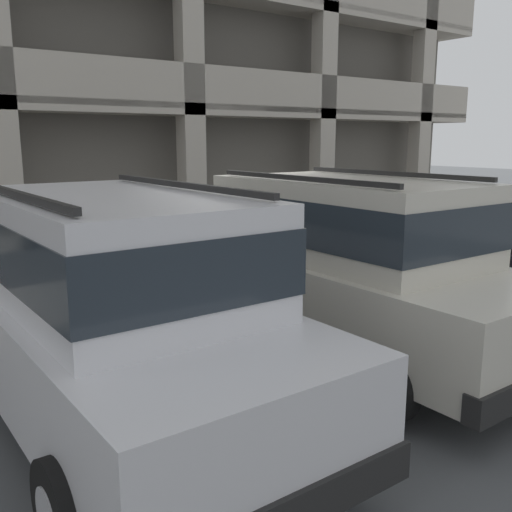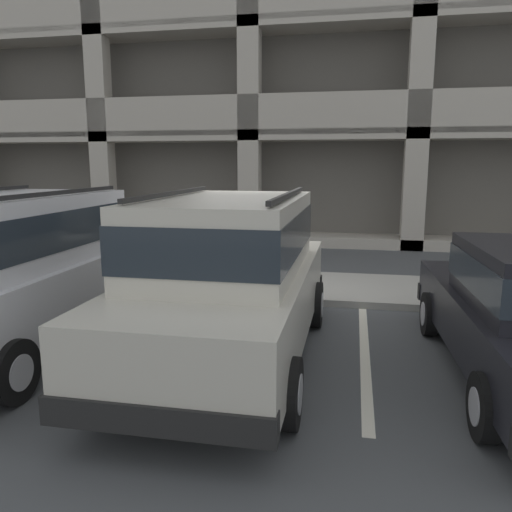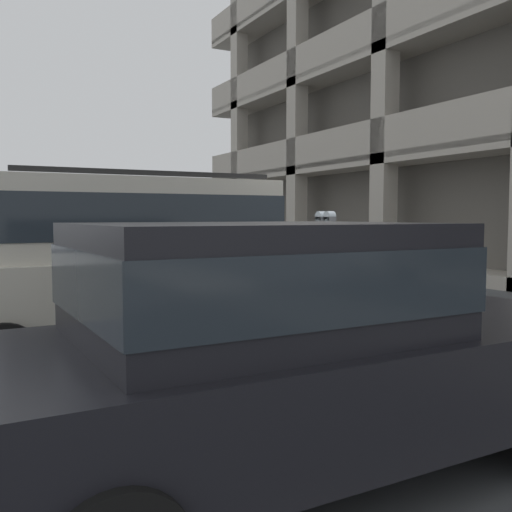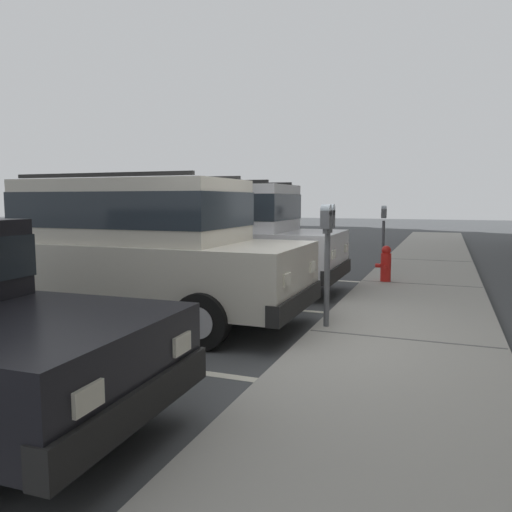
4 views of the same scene
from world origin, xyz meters
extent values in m
cube|color=#444749|center=(0.00, 0.00, -0.05)|extent=(80.00, 80.00, 0.10)
cube|color=#9E9B93|center=(0.00, 1.30, 0.06)|extent=(40.00, 2.20, 0.12)
cube|color=#606060|center=(0.00, 1.30, 0.12)|extent=(0.03, 2.16, 0.00)
cube|color=#606060|center=(4.00, 1.30, 0.12)|extent=(0.03, 2.16, 0.00)
cube|color=#606060|center=(8.00, 1.30, 0.12)|extent=(0.03, 2.16, 0.00)
cube|color=silver|center=(-1.52, -1.40, 0.00)|extent=(0.12, 4.80, 0.01)
cube|color=silver|center=(1.52, -1.40, 0.00)|extent=(0.12, 4.80, 0.01)
cube|color=silver|center=(4.56, -1.40, 0.00)|extent=(0.12, 4.80, 0.01)
cube|color=beige|center=(-0.09, -2.29, 0.73)|extent=(1.85, 4.70, 0.80)
cube|color=beige|center=(-0.09, -2.34, 1.55)|extent=(1.63, 2.92, 0.84)
cube|color=#232B33|center=(-0.09, -2.34, 1.57)|extent=(1.65, 2.94, 0.46)
cube|color=black|center=(-0.09, 0.02, 0.45)|extent=(1.88, 0.16, 0.24)
cube|color=silver|center=(0.48, 0.06, 0.81)|extent=(0.24, 0.03, 0.14)
cube|color=silver|center=(-0.66, 0.07, 0.81)|extent=(0.24, 0.03, 0.14)
cylinder|color=black|center=(0.81, -0.84, 0.33)|extent=(0.20, 0.66, 0.66)
cylinder|color=#B2B2B7|center=(0.81, -0.84, 0.33)|extent=(0.22, 0.36, 0.36)
cylinder|color=black|center=(-0.99, -0.84, 0.33)|extent=(0.20, 0.66, 0.66)
cylinder|color=#B2B2B7|center=(-0.99, -0.84, 0.33)|extent=(0.22, 0.36, 0.36)
cylinder|color=black|center=(0.81, -3.75, 0.33)|extent=(0.20, 0.66, 0.66)
cylinder|color=#B2B2B7|center=(0.81, -3.75, 0.33)|extent=(0.22, 0.36, 0.36)
cylinder|color=black|center=(-1.00, -3.75, 0.33)|extent=(0.20, 0.66, 0.66)
cylinder|color=#B2B2B7|center=(-1.00, -3.75, 0.33)|extent=(0.22, 0.36, 0.36)
cube|color=black|center=(0.60, -2.35, 2.01)|extent=(0.06, 2.62, 0.05)
cube|color=black|center=(-0.78, -2.34, 2.01)|extent=(0.06, 2.62, 0.05)
cube|color=silver|center=(-2.84, -2.36, 0.73)|extent=(1.87, 4.71, 0.80)
cube|color=silver|center=(-2.84, -2.41, 1.55)|extent=(1.64, 2.92, 0.84)
cube|color=#232B33|center=(-2.84, -2.41, 1.57)|extent=(1.66, 2.95, 0.46)
cube|color=black|center=(-2.86, -0.05, 0.45)|extent=(1.88, 0.17, 0.24)
cube|color=black|center=(-2.83, -4.67, 0.45)|extent=(1.88, 0.17, 0.24)
cube|color=silver|center=(-2.29, 0.00, 0.81)|extent=(0.24, 0.03, 0.14)
cylinder|color=black|center=(-1.95, -0.90, 0.33)|extent=(0.20, 0.66, 0.66)
cylinder|color=#B2B2B7|center=(-1.95, -0.90, 0.33)|extent=(0.22, 0.36, 0.36)
cylinder|color=black|center=(-1.93, -3.82, 0.33)|extent=(0.20, 0.66, 0.66)
cylinder|color=#B2B2B7|center=(-1.93, -3.82, 0.33)|extent=(0.22, 0.36, 0.36)
cylinder|color=black|center=(-3.74, -3.83, 0.33)|extent=(0.20, 0.66, 0.66)
cylinder|color=#B2B2B7|center=(-3.74, -3.83, 0.33)|extent=(0.22, 0.36, 0.36)
cube|color=black|center=(-2.16, -2.41, 2.01)|extent=(0.07, 2.62, 0.05)
cube|color=black|center=(-3.53, -2.42, 2.01)|extent=(0.07, 2.62, 0.05)
cube|color=black|center=(3.27, -2.24, 0.60)|extent=(1.83, 4.45, 0.60)
cube|color=black|center=(3.20, -0.08, 0.42)|extent=(1.74, 0.21, 0.24)
cube|color=silver|center=(3.73, -0.02, 0.66)|extent=(0.24, 0.04, 0.14)
cube|color=silver|center=(2.68, -0.05, 0.66)|extent=(0.24, 0.04, 0.14)
cylinder|color=black|center=(4.06, -0.85, 0.30)|extent=(0.18, 0.60, 0.60)
cylinder|color=#B2B2B7|center=(4.06, -0.85, 0.30)|extent=(0.19, 0.34, 0.33)
cylinder|color=black|center=(2.40, -0.90, 0.30)|extent=(0.18, 0.60, 0.60)
cylinder|color=#B2B2B7|center=(2.40, -0.90, 0.30)|extent=(0.19, 0.34, 0.33)
cylinder|color=#595B60|center=(-0.27, 0.35, 0.71)|extent=(0.07, 0.07, 1.17)
cube|color=#595B60|center=(-0.27, 0.35, 1.32)|extent=(0.28, 0.06, 0.06)
cube|color=#515459|center=(-0.37, 0.35, 1.46)|extent=(0.15, 0.11, 0.22)
cylinder|color=#8C99A3|center=(-0.37, 0.35, 1.57)|extent=(0.15, 0.11, 0.15)
cube|color=#B7B293|center=(-0.37, 0.29, 1.42)|extent=(0.08, 0.01, 0.08)
cube|color=#515459|center=(-0.17, 0.35, 1.46)|extent=(0.15, 0.11, 0.22)
cylinder|color=#8C99A3|center=(-0.17, 0.35, 1.57)|extent=(0.15, 0.11, 0.15)
cube|color=#B7B293|center=(-0.17, 0.29, 1.42)|extent=(0.08, 0.01, 0.08)
camera|label=1|loc=(-4.54, -6.78, 2.40)|focal=40.00mm
camera|label=2|loc=(1.32, -7.89, 2.35)|focal=35.00mm
camera|label=3|loc=(6.16, -4.05, 1.58)|focal=40.00mm
camera|label=4|loc=(5.77, 1.71, 1.70)|focal=35.00mm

